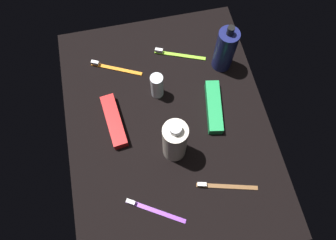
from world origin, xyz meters
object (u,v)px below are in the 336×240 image
(bodywash_bottle, at_px, (173,142))
(toothpaste_box_green, at_px, (214,107))
(toothbrush_orange, at_px, (113,68))
(toothbrush_purple, at_px, (152,210))
(deodorant_stick, at_px, (157,86))
(toothpaste_box_red, at_px, (114,121))
(toothbrush_lime, at_px, (177,54))
(lotion_bottle, at_px, (225,50))
(toothbrush_brown, at_px, (223,186))

(bodywash_bottle, bearing_deg, toothpaste_box_green, -55.07)
(toothbrush_orange, bearing_deg, toothbrush_purple, -175.18)
(deodorant_stick, bearing_deg, bodywash_bottle, -178.04)
(bodywash_bottle, xyz_separation_m, toothpaste_box_red, (0.13, 0.16, -0.07))
(toothpaste_box_green, bearing_deg, toothbrush_purple, 147.23)
(bodywash_bottle, bearing_deg, deodorant_stick, 1.96)
(toothbrush_lime, bearing_deg, toothbrush_purple, 159.67)
(toothbrush_purple, height_order, toothpaste_box_green, toothpaste_box_green)
(toothbrush_purple, bearing_deg, toothpaste_box_green, -43.27)
(lotion_bottle, relative_size, deodorant_stick, 1.93)
(toothbrush_purple, bearing_deg, lotion_bottle, -37.14)
(deodorant_stick, xyz_separation_m, toothbrush_purple, (-0.36, 0.09, -0.04))
(lotion_bottle, height_order, bodywash_bottle, bodywash_bottle)
(deodorant_stick, height_order, toothpaste_box_red, deodorant_stick)
(bodywash_bottle, relative_size, toothbrush_brown, 1.12)
(lotion_bottle, xyz_separation_m, toothbrush_brown, (-0.41, 0.11, -0.08))
(toothbrush_orange, height_order, toothbrush_lime, same)
(deodorant_stick, relative_size, toothpaste_box_green, 0.57)
(toothbrush_purple, distance_m, toothbrush_orange, 0.49)
(toothbrush_purple, relative_size, toothpaste_box_red, 0.91)
(deodorant_stick, xyz_separation_m, toothpaste_box_red, (-0.08, 0.15, -0.03))
(toothbrush_orange, relative_size, toothbrush_lime, 0.98)
(lotion_bottle, relative_size, toothbrush_purple, 1.20)
(toothbrush_brown, xyz_separation_m, toothbrush_purple, (-0.02, 0.22, 0.00))
(bodywash_bottle, height_order, deodorant_stick, bodywash_bottle)
(deodorant_stick, relative_size, toothbrush_lime, 0.58)
(deodorant_stick, bearing_deg, toothbrush_brown, -159.43)
(toothpaste_box_red, distance_m, toothpaste_box_green, 0.32)
(deodorant_stick, bearing_deg, toothbrush_purple, 166.37)
(deodorant_stick, xyz_separation_m, toothbrush_lime, (0.13, -0.10, -0.04))
(bodywash_bottle, bearing_deg, lotion_bottle, -40.38)
(deodorant_stick, xyz_separation_m, toothbrush_brown, (-0.34, -0.13, -0.04))
(toothbrush_brown, bearing_deg, toothbrush_orange, 28.96)
(toothbrush_brown, distance_m, toothbrush_lime, 0.48)
(toothbrush_lime, relative_size, toothpaste_box_green, 0.98)
(toothbrush_lime, bearing_deg, toothpaste_box_red, 129.88)
(toothbrush_brown, bearing_deg, bodywash_bottle, 41.52)
(deodorant_stick, height_order, toothbrush_lime, deodorant_stick)
(bodywash_bottle, relative_size, toothpaste_box_red, 1.13)
(lotion_bottle, relative_size, toothbrush_lime, 1.12)
(toothbrush_purple, xyz_separation_m, toothpaste_box_red, (0.29, 0.07, 0.01))
(deodorant_stick, distance_m, toothbrush_orange, 0.18)
(toothpaste_box_red, relative_size, toothpaste_box_green, 1.00)
(toothpaste_box_red, bearing_deg, toothpaste_box_green, -99.86)
(toothbrush_brown, bearing_deg, deodorant_stick, 20.57)
(toothbrush_purple, bearing_deg, toothpaste_box_red, 12.85)
(toothpaste_box_green, bearing_deg, toothbrush_brown, -178.04)
(toothbrush_brown, height_order, toothbrush_orange, same)
(toothbrush_orange, height_order, toothpaste_box_red, toothpaste_box_red)
(toothpaste_box_red, xyz_separation_m, toothpaste_box_green, (-0.02, -0.32, 0.00))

